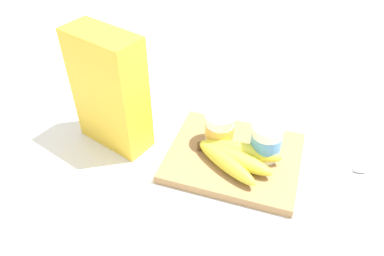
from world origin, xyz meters
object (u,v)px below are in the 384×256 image
(cutting_board, at_px, (234,157))
(cereal_box, at_px, (110,91))
(banana_bunch, at_px, (234,156))
(yogurt_cup_front, at_px, (220,129))
(yogurt_cup_back, at_px, (266,142))
(spoon, at_px, (348,169))

(cutting_board, bearing_deg, cereal_box, -176.97)
(banana_bunch, bearing_deg, cutting_board, 101.00)
(yogurt_cup_front, distance_m, yogurt_cup_back, 0.11)
(yogurt_cup_back, xyz_separation_m, banana_bunch, (-0.06, -0.04, -0.02))
(yogurt_cup_front, distance_m, spoon, 0.30)
(cutting_board, distance_m, yogurt_cup_back, 0.08)
(yogurt_cup_front, xyz_separation_m, banana_bunch, (0.05, -0.06, -0.02))
(cereal_box, height_order, banana_bunch, cereal_box)
(yogurt_cup_back, height_order, banana_bunch, yogurt_cup_back)
(cereal_box, relative_size, banana_bunch, 1.46)
(cereal_box, xyz_separation_m, yogurt_cup_front, (0.24, 0.04, -0.08))
(yogurt_cup_front, xyz_separation_m, yogurt_cup_back, (0.11, -0.01, 0.00))
(yogurt_cup_front, height_order, yogurt_cup_back, yogurt_cup_back)
(yogurt_cup_front, bearing_deg, yogurt_cup_back, -6.54)
(spoon, bearing_deg, banana_bunch, -162.61)
(cereal_box, bearing_deg, spoon, -155.33)
(banana_bunch, bearing_deg, spoon, 17.39)
(cutting_board, xyz_separation_m, cereal_box, (-0.29, -0.02, 0.13))
(cutting_board, distance_m, cereal_box, 0.32)
(cutting_board, relative_size, banana_bunch, 1.53)
(cereal_box, relative_size, yogurt_cup_back, 3.26)
(cutting_board, distance_m, spoon, 0.25)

